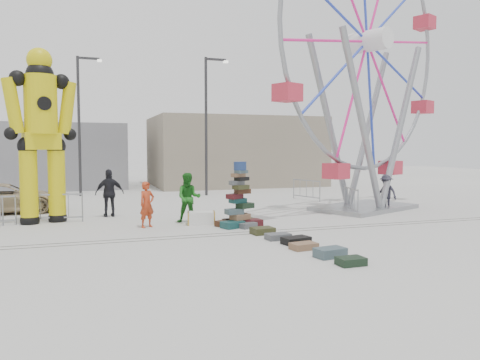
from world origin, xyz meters
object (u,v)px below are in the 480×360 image
object	(u,v)px
lamp_post_right	(208,119)
steamer_trunk	(201,218)
crash_test_dummy	(41,129)
parked_suv	(6,198)
barricade_wheel_front	(351,200)
pedestrian_green	(189,198)
pedestrian_grey	(386,192)
pedestrian_red	(147,204)
lamp_post_left	(81,118)
suitcase_tower	(239,208)
ferris_wheel	(367,64)
barricade_dummy_c	(54,208)
barricade_wheel_back	(306,190)
pedestrian_black	(110,193)

from	to	relation	value
lamp_post_right	steamer_trunk	xyz separation A→B (m)	(-2.89, -10.00, -4.25)
crash_test_dummy	parked_suv	size ratio (longest dim) A/B	1.45
lamp_post_right	barricade_wheel_front	distance (m)	10.70
pedestrian_green	pedestrian_grey	bearing A→B (deg)	19.43
pedestrian_green	pedestrian_red	bearing A→B (deg)	-145.89
lamp_post_left	steamer_trunk	size ratio (longest dim) A/B	8.10
pedestrian_red	pedestrian_green	size ratio (longest dim) A/B	0.87
lamp_post_left	parked_suv	xyz separation A→B (m)	(-3.09, -6.46, -3.85)
suitcase_tower	ferris_wheel	bearing A→B (deg)	2.75
barricade_dummy_c	barricade_wheel_front	distance (m)	11.99
pedestrian_green	parked_suv	xyz separation A→B (m)	(-6.85, 5.03, -0.30)
steamer_trunk	pedestrian_green	bearing A→B (deg)	136.06
pedestrian_red	ferris_wheel	bearing A→B (deg)	-17.45
barricade_dummy_c	parked_suv	bearing A→B (deg)	128.03
steamer_trunk	barricade_wheel_back	bearing A→B (deg)	51.14
pedestrian_green	parked_suv	bearing A→B (deg)	159.49
crash_test_dummy	pedestrian_green	size ratio (longest dim) A/B	3.55
barricade_wheel_back	pedestrian_black	world-z (taller)	pedestrian_black
ferris_wheel	barricade_dummy_c	world-z (taller)	ferris_wheel
pedestrian_grey	parked_suv	distance (m)	16.59
steamer_trunk	pedestrian_red	bearing A→B (deg)	-167.44
barricade_dummy_c	pedestrian_black	world-z (taller)	pedestrian_black
steamer_trunk	pedestrian_black	bearing A→B (deg)	147.17
pedestrian_grey	pedestrian_red	bearing A→B (deg)	-103.94
lamp_post_right	barricade_wheel_back	size ratio (longest dim) A/B	4.00
pedestrian_grey	pedestrian_green	bearing A→B (deg)	-106.23
crash_test_dummy	ferris_wheel	xyz separation A→B (m)	(13.45, -0.62, 3.02)
suitcase_tower	steamer_trunk	size ratio (longest dim) A/B	2.34
lamp_post_right	ferris_wheel	bearing A→B (deg)	-58.84
ferris_wheel	pedestrian_grey	bearing A→B (deg)	-54.71
parked_suv	steamer_trunk	bearing A→B (deg)	-132.74
barricade_dummy_c	barricade_wheel_back	size ratio (longest dim) A/B	1.00
lamp_post_left	pedestrian_red	size ratio (longest dim) A/B	4.95
parked_suv	suitcase_tower	bearing A→B (deg)	-132.36
barricade_dummy_c	parked_suv	size ratio (longest dim) A/B	0.44
ferris_wheel	pedestrian_green	distance (m)	10.08
suitcase_tower	parked_suv	size ratio (longest dim) A/B	0.50
lamp_post_left	barricade_dummy_c	size ratio (longest dim) A/B	4.00
barricade_wheel_back	pedestrian_green	distance (m)	9.35
pedestrian_green	pedestrian_black	distance (m)	3.70
pedestrian_red	pedestrian_black	bearing A→B (deg)	83.05
barricade_dummy_c	pedestrian_black	bearing A→B (deg)	28.65
suitcase_tower	crash_test_dummy	bearing A→B (deg)	138.55
lamp_post_left	steamer_trunk	xyz separation A→B (m)	(4.11, -12.00, -4.25)
lamp_post_right	barricade_dummy_c	size ratio (longest dim) A/B	4.00
pedestrian_grey	steamer_trunk	bearing A→B (deg)	-102.77
barricade_wheel_front	pedestrian_black	xyz separation A→B (m)	(-9.87, 2.18, 0.41)
barricade_wheel_back	crash_test_dummy	bearing A→B (deg)	-90.69
barricade_wheel_front	pedestrian_red	world-z (taller)	pedestrian_red
ferris_wheel	barricade_wheel_back	distance (m)	7.41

